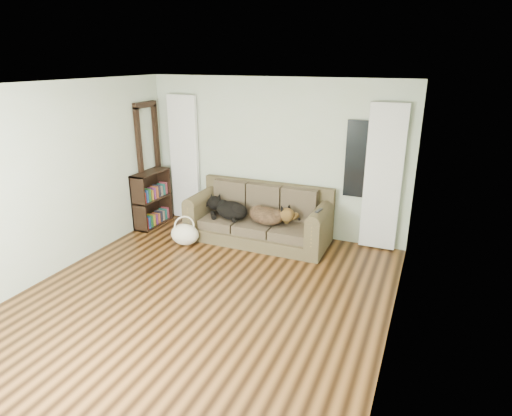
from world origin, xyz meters
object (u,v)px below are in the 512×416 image
at_px(tote_bag, 185,235).
at_px(dog_shepherd, 269,215).
at_px(bookshelf, 152,198).
at_px(sofa, 258,215).
at_px(dog_black_lab, 230,210).

bearing_deg(tote_bag, dog_shepherd, 24.68).
bearing_deg(bookshelf, sofa, 2.11).
distance_m(dog_shepherd, tote_bag, 1.40).
relative_size(dog_black_lab, tote_bag, 1.38).
distance_m(sofa, dog_black_lab, 0.49).
relative_size(sofa, bookshelf, 2.34).
xyz_separation_m(sofa, tote_bag, (-1.02, -0.62, -0.29)).
distance_m(sofa, tote_bag, 1.23).
xyz_separation_m(dog_black_lab, bookshelf, (-1.53, -0.04, 0.02)).
distance_m(dog_black_lab, dog_shepherd, 0.70).
bearing_deg(sofa, dog_black_lab, -174.09).
distance_m(dog_black_lab, tote_bag, 0.85).
bearing_deg(sofa, tote_bag, -148.66).
relative_size(dog_shepherd, bookshelf, 0.65).
bearing_deg(dog_black_lab, tote_bag, -100.62).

